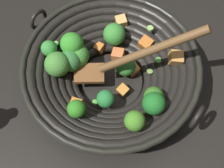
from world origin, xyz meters
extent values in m
plane|color=black|center=(0.00, 0.00, 0.00)|extent=(4.00, 4.00, 0.00)
cylinder|color=black|center=(0.00, 0.00, 0.01)|extent=(0.15, 0.15, 0.01)
torus|color=black|center=(0.00, 0.00, 0.02)|extent=(0.21, 0.21, 0.02)
torus|color=black|center=(0.00, 0.00, 0.03)|extent=(0.24, 0.24, 0.02)
torus|color=black|center=(0.00, 0.00, 0.04)|extent=(0.27, 0.27, 0.02)
torus|color=black|center=(0.00, 0.00, 0.05)|extent=(0.30, 0.30, 0.02)
torus|color=black|center=(0.00, 0.00, 0.06)|extent=(0.33, 0.33, 0.02)
torus|color=black|center=(0.00, 0.00, 0.07)|extent=(0.36, 0.36, 0.02)
torus|color=black|center=(0.00, 0.00, 0.08)|extent=(0.39, 0.39, 0.02)
torus|color=black|center=(0.00, 0.00, 0.09)|extent=(0.40, 0.40, 0.01)
torus|color=black|center=(0.19, 0.09, 0.09)|extent=(0.03, 0.05, 0.05)
torus|color=black|center=(-0.19, -0.09, 0.09)|extent=(0.03, 0.05, 0.05)
cylinder|color=#64A942|center=(-0.13, -0.03, 0.07)|extent=(0.02, 0.02, 0.01)
sphere|color=#1E6D26|center=(-0.13, -0.03, 0.09)|extent=(0.05, 0.05, 0.05)
cylinder|color=#6B8E4C|center=(-0.05, 0.04, 0.03)|extent=(0.02, 0.02, 0.02)
sphere|color=#287D3A|center=(-0.05, 0.04, 0.05)|extent=(0.04, 0.04, 0.04)
cylinder|color=#6AB341|center=(0.07, 0.05, 0.03)|extent=(0.03, 0.03, 0.02)
sphere|color=#428E35|center=(0.07, 0.05, 0.06)|extent=(0.06, 0.06, 0.06)
cylinder|color=#75A549|center=(0.09, 0.05, 0.06)|extent=(0.02, 0.02, 0.02)
sphere|color=green|center=(0.09, 0.05, 0.08)|extent=(0.06, 0.06, 0.06)
cylinder|color=#84BD53|center=(0.10, 0.10, 0.07)|extent=(0.02, 0.02, 0.02)
sphere|color=green|center=(0.10, 0.10, 0.09)|extent=(0.04, 0.04, 0.04)
cylinder|color=#5E983D|center=(0.08, -0.05, 0.04)|extent=(0.02, 0.02, 0.02)
sphere|color=#3B8E35|center=(0.08, -0.05, 0.07)|extent=(0.05, 0.05, 0.05)
cylinder|color=#7BAB50|center=(-0.11, -0.04, 0.06)|extent=(0.02, 0.02, 0.01)
sphere|color=#367424|center=(-0.11, -0.04, 0.08)|extent=(0.04, 0.04, 0.04)
cylinder|color=#60993A|center=(-0.05, 0.11, 0.06)|extent=(0.02, 0.02, 0.01)
sphere|color=#308322|center=(-0.05, 0.11, 0.08)|extent=(0.04, 0.04, 0.04)
cylinder|color=#85BF49|center=(-0.14, 0.03, 0.08)|extent=(0.02, 0.02, 0.02)
sphere|color=#458827|center=(-0.14, 0.03, 0.11)|extent=(0.04, 0.04, 0.04)
cylinder|color=#7FB052|center=(0.07, 0.07, 0.04)|extent=(0.02, 0.02, 0.02)
sphere|color=#337338|center=(0.07, 0.07, 0.07)|extent=(0.05, 0.05, 0.05)
cylinder|color=#78AA40|center=(0.00, -0.04, 0.02)|extent=(0.03, 0.03, 0.02)
sphere|color=#368335|center=(0.00, -0.04, 0.05)|extent=(0.05, 0.05, 0.05)
cylinder|color=#8AC14D|center=(0.06, 0.10, 0.05)|extent=(0.02, 0.02, 0.02)
sphere|color=#488A37|center=(0.06, 0.10, 0.08)|extent=(0.06, 0.06, 0.06)
cube|color=#CA712C|center=(0.09, -0.02, 0.03)|extent=(0.03, 0.03, 0.03)
cube|color=#E2974B|center=(-0.06, -0.14, 0.08)|extent=(0.04, 0.04, 0.04)
cube|color=#E0AD5E|center=(0.10, -0.09, 0.07)|extent=(0.03, 0.03, 0.03)
cube|color=#DC733F|center=(0.04, -0.04, 0.03)|extent=(0.04, 0.04, 0.03)
cube|color=#CB6D29|center=(0.02, -0.11, 0.06)|extent=(0.04, 0.04, 0.03)
cube|color=orange|center=(-0.01, -0.06, 0.03)|extent=(0.03, 0.03, 0.03)
cube|color=#BC6C28|center=(-0.04, 0.11, 0.06)|extent=(0.04, 0.04, 0.03)
cube|color=orange|center=(-0.04, -0.01, 0.02)|extent=(0.03, 0.03, 0.03)
cylinder|color=#6BC651|center=(-0.04, 0.07, 0.04)|extent=(0.02, 0.02, 0.01)
cylinder|color=#56B247|center=(0.08, 0.04, 0.04)|extent=(0.02, 0.02, 0.01)
cylinder|color=#56B247|center=(-0.03, -0.11, 0.06)|extent=(0.02, 0.02, 0.01)
cylinder|color=#6BC651|center=(0.11, 0.03, 0.06)|extent=(0.01, 0.01, 0.01)
cylinder|color=#99D166|center=(0.04, -0.13, 0.09)|extent=(0.01, 0.02, 0.01)
cylinder|color=#99D166|center=(-0.04, -0.08, 0.05)|extent=(0.02, 0.02, 0.01)
cylinder|color=#6BC651|center=(0.11, 0.08, 0.09)|extent=(0.02, 0.02, 0.01)
cube|color=brown|center=(0.02, 0.04, 0.05)|extent=(0.08, 0.09, 0.01)
cylinder|color=brown|center=(-0.04, -0.07, 0.14)|extent=(0.12, 0.20, 0.16)
camera|label=1|loc=(-0.29, 0.16, 0.65)|focal=47.18mm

